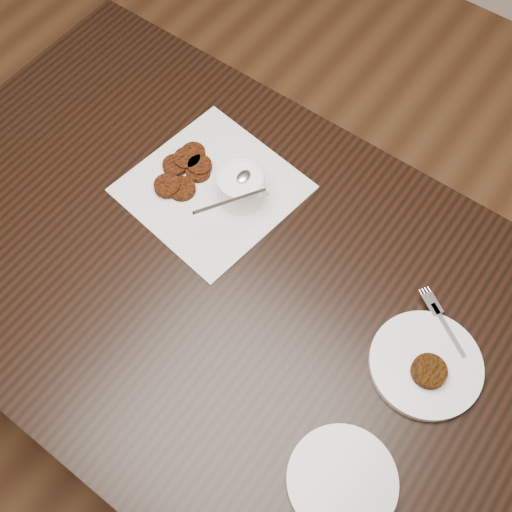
{
  "coord_description": "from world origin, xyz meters",
  "views": [
    {
      "loc": [
        0.37,
        -0.32,
        1.83
      ],
      "look_at": [
        0.05,
        0.12,
        0.8
      ],
      "focal_mm": 43.81,
      "sensor_mm": 36.0,
      "label": 1
    }
  ],
  "objects": [
    {
      "name": "plate_with_patty",
      "position": [
        0.41,
        0.14,
        0.76
      ],
      "size": [
        0.28,
        0.28,
        0.03
      ],
      "primitive_type": null,
      "rotation": [
        0.0,
        0.0,
        -0.55
      ],
      "color": "white",
      "rests_on": "table"
    },
    {
      "name": "plate_empty",
      "position": [
        0.39,
        -0.11,
        0.76
      ],
      "size": [
        0.24,
        0.24,
        0.01
      ],
      "primitive_type": "cylinder",
      "rotation": [
        0.0,
        0.0,
        0.39
      ],
      "color": "silver",
      "rests_on": "table"
    },
    {
      "name": "table",
      "position": [
        -0.02,
        0.07,
        0.38
      ],
      "size": [
        1.37,
        0.88,
        0.75
      ],
      "primitive_type": "cube",
      "color": "black",
      "rests_on": "floor"
    },
    {
      "name": "patty_cluster",
      "position": [
        -0.2,
        0.22,
        0.76
      ],
      "size": [
        0.2,
        0.2,
        0.02
      ],
      "primitive_type": null,
      "rotation": [
        0.0,
        0.0,
        -0.08
      ],
      "color": "#5D250C",
      "rests_on": "napkin"
    },
    {
      "name": "napkin",
      "position": [
        -0.14,
        0.21,
        0.75
      ],
      "size": [
        0.35,
        0.35,
        0.0
      ],
      "primitive_type": "cube",
      "rotation": [
        0.0,
        0.0,
        -0.13
      ],
      "color": "white",
      "rests_on": "table"
    },
    {
      "name": "sauce_ramekin",
      "position": [
        -0.08,
        0.23,
        0.82
      ],
      "size": [
        0.17,
        0.17,
        0.13
      ],
      "primitive_type": null,
      "rotation": [
        0.0,
        0.0,
        0.4
      ],
      "color": "white",
      "rests_on": "napkin"
    },
    {
      "name": "floor",
      "position": [
        0.0,
        0.0,
        0.0
      ],
      "size": [
        4.0,
        4.0,
        0.0
      ],
      "primitive_type": "plane",
      "color": "brown",
      "rests_on": "ground"
    }
  ]
}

